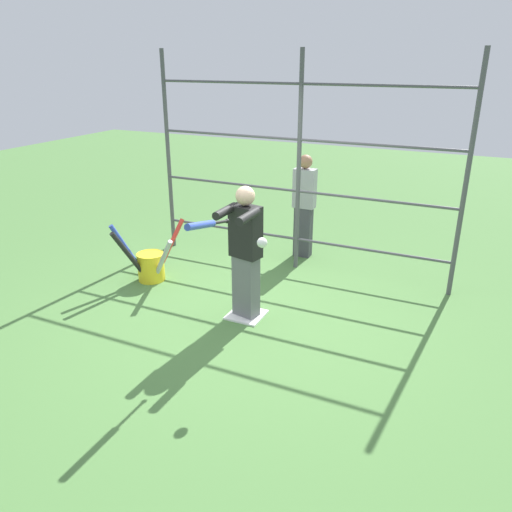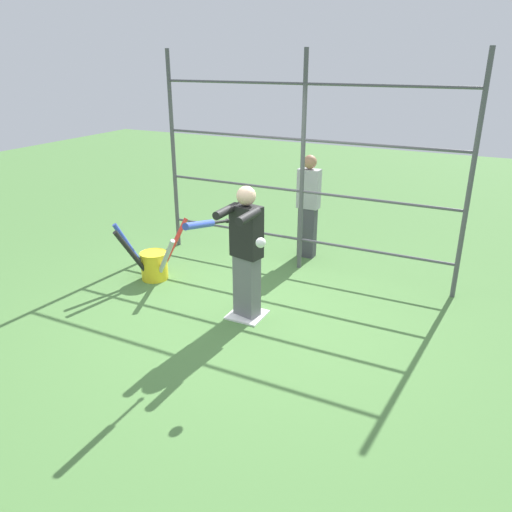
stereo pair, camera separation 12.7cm
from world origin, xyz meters
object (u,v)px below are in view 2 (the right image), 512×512
(batter, at_px, (246,249))
(bat_bucket, at_px, (154,263))
(softball_in_flight, at_px, (261,243))
(baseball_bat_swinging, at_px, (203,224))
(bystander_behind_fence, at_px, (308,205))

(batter, distance_m, bat_bucket, 1.74)
(batter, xyz_separation_m, softball_in_flight, (-0.50, 0.66, 0.38))
(baseball_bat_swinging, bearing_deg, softball_in_flight, -156.88)
(bystander_behind_fence, bearing_deg, batter, 91.86)
(bat_bucket, bearing_deg, batter, 167.14)
(baseball_bat_swinging, xyz_separation_m, softball_in_flight, (-0.48, -0.21, -0.17))
(bystander_behind_fence, bearing_deg, baseball_bat_swinging, 91.65)
(batter, distance_m, bystander_behind_fence, 2.07)
(bat_bucket, relative_size, bystander_behind_fence, 0.70)
(batter, height_order, bystander_behind_fence, batter)
(batter, bearing_deg, baseball_bat_swinging, 91.14)
(softball_in_flight, xyz_separation_m, bat_bucket, (2.09, -1.02, -0.97))
(softball_in_flight, relative_size, bat_bucket, 0.09)
(bat_bucket, xyz_separation_m, bystander_behind_fence, (-1.52, -1.71, 0.56))
(baseball_bat_swinging, xyz_separation_m, bystander_behind_fence, (0.08, -2.93, -0.58))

